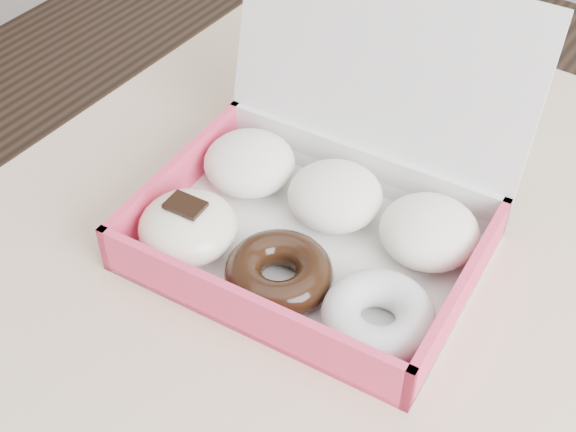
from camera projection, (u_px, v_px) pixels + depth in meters
The scene contains 3 objects.
table at pixel (539, 367), 0.81m from camera, with size 1.20×0.80×0.75m.
donut_box at pixel (315, 213), 0.80m from camera, with size 0.35×0.32×0.24m.
newspapers at pixel (389, 103), 0.97m from camera, with size 0.24×0.19×0.04m, color beige.
Camera 1 is at (0.07, -0.54, 1.34)m, focal length 50.00 mm.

